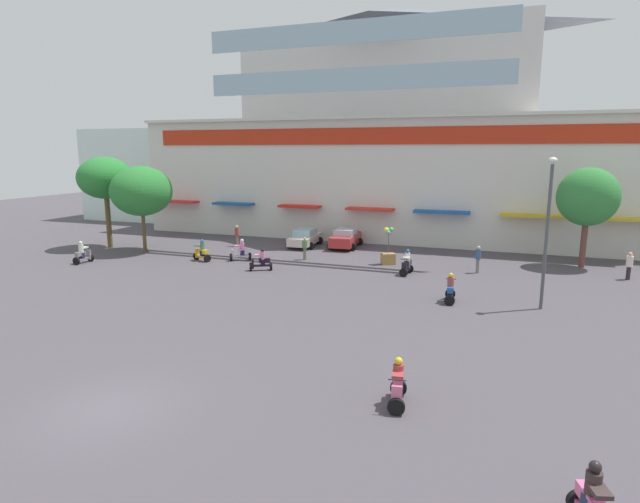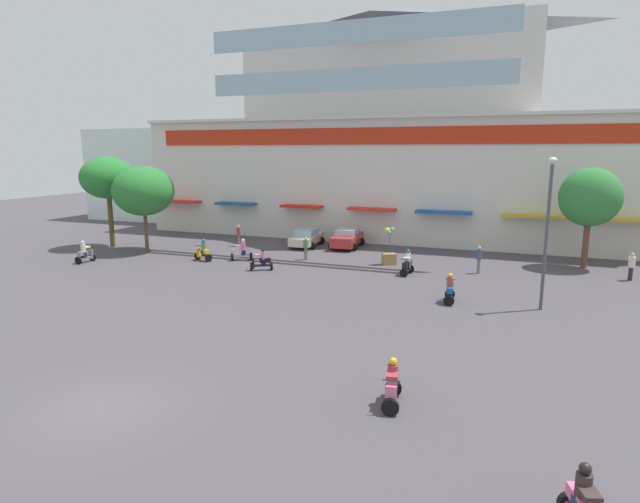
% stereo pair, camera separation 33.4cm
% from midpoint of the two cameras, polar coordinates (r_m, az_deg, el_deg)
% --- Properties ---
extents(ground_plane, '(128.00, 128.00, 0.00)m').
position_cam_midpoint_polar(ground_plane, '(27.79, -4.16, -4.93)').
color(ground_plane, '#4C464E').
extents(colonial_building, '(42.91, 19.78, 20.03)m').
position_cam_midpoint_polar(colonial_building, '(49.78, 7.52, 11.86)').
color(colonial_building, silver).
rests_on(colonial_building, ground).
extents(flank_building_left, '(12.04, 8.53, 9.84)m').
position_cam_midpoint_polar(flank_building_left, '(63.00, -18.15, 8.00)').
color(flank_building_left, silver).
rests_on(flank_building_left, ground).
extents(plaza_tree_0, '(4.41, 4.75, 6.48)m').
position_cam_midpoint_polar(plaza_tree_0, '(41.47, -19.11, 6.24)').
color(plaza_tree_0, brown).
rests_on(plaza_tree_0, ground).
extents(plaza_tree_1, '(3.82, 3.35, 6.54)m').
position_cam_midpoint_polar(plaza_tree_1, '(38.00, 26.96, 5.30)').
color(plaza_tree_1, brown).
rests_on(plaza_tree_1, ground).
extents(plaza_tree_2, '(4.09, 4.28, 7.13)m').
position_cam_midpoint_polar(plaza_tree_2, '(44.24, -22.58, 7.38)').
color(plaza_tree_2, brown).
rests_on(plaza_tree_2, ground).
extents(parked_car_0, '(2.49, 4.30, 1.43)m').
position_cam_midpoint_polar(parked_car_0, '(41.98, -1.89, 1.54)').
color(parked_car_0, beige).
rests_on(parked_car_0, ground).
extents(parked_car_1, '(2.53, 4.35, 1.51)m').
position_cam_midpoint_polar(parked_car_1, '(41.50, 2.55, 1.49)').
color(parked_car_1, '#B32C2B').
rests_on(parked_car_1, ground).
extents(scooter_rider_0, '(1.49, 1.27, 1.53)m').
position_cam_midpoint_polar(scooter_rider_0, '(37.03, -8.89, -0.02)').
color(scooter_rider_0, black).
rests_on(scooter_rider_0, ground).
extents(scooter_rider_2, '(0.73, 1.48, 1.49)m').
position_cam_midpoint_polar(scooter_rider_2, '(16.43, 7.88, -14.27)').
color(scooter_rider_2, black).
rests_on(scooter_rider_2, ground).
extents(scooter_rider_3, '(1.51, 1.16, 1.47)m').
position_cam_midpoint_polar(scooter_rider_3, '(33.77, -6.71, -1.07)').
color(scooter_rider_3, black).
rests_on(scooter_rider_3, ground).
extents(scooter_rider_4, '(0.56, 1.40, 1.55)m').
position_cam_midpoint_polar(scooter_rider_4, '(39.29, -24.68, -0.26)').
color(scooter_rider_4, black).
rests_on(scooter_rider_4, ground).
extents(scooter_rider_5, '(0.64, 1.46, 1.55)m').
position_cam_midpoint_polar(scooter_rider_5, '(27.33, 13.68, -4.08)').
color(scooter_rider_5, black).
rests_on(scooter_rider_5, ground).
extents(scooter_rider_7, '(0.66, 1.39, 1.60)m').
position_cam_midpoint_polar(scooter_rider_7, '(32.81, 9.16, -1.38)').
color(scooter_rider_7, black).
rests_on(scooter_rider_7, ground).
extents(scooter_rider_8, '(1.53, 1.03, 1.55)m').
position_cam_midpoint_polar(scooter_rider_8, '(37.39, -13.01, -0.05)').
color(scooter_rider_8, black).
rests_on(scooter_rider_8, ground).
extents(pedestrian_0, '(0.43, 0.43, 1.61)m').
position_cam_midpoint_polar(pedestrian_0, '(36.77, -1.93, 0.49)').
color(pedestrian_0, '#697255').
rests_on(pedestrian_0, ground).
extents(pedestrian_1, '(0.45, 0.45, 1.72)m').
position_cam_midpoint_polar(pedestrian_1, '(42.49, -9.27, 1.89)').
color(pedestrian_1, '#7C674F').
rests_on(pedestrian_1, ground).
extents(pedestrian_2, '(0.45, 0.45, 1.67)m').
position_cam_midpoint_polar(pedestrian_2, '(36.05, 30.44, -1.20)').
color(pedestrian_2, '#29242D').
rests_on(pedestrian_2, ground).
extents(pedestrian_3, '(0.36, 0.36, 1.73)m').
position_cam_midpoint_polar(pedestrian_3, '(34.18, 16.59, -0.62)').
color(pedestrian_3, slate).
rests_on(pedestrian_3, ground).
extents(streetlamp_near, '(0.40, 0.40, 7.29)m').
position_cam_midpoint_polar(streetlamp_near, '(26.90, 23.25, 2.87)').
color(streetlamp_near, '#474C51').
rests_on(streetlamp_near, ground).
extents(balloon_vendor_cart, '(1.08, 0.97, 2.54)m').
position_cam_midpoint_polar(balloon_vendor_cart, '(35.58, 7.18, 0.06)').
color(balloon_vendor_cart, '#9F7940').
rests_on(balloon_vendor_cart, ground).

